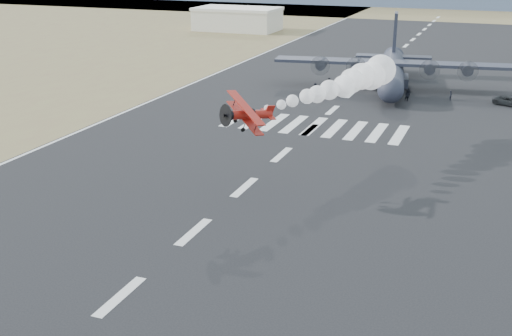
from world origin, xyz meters
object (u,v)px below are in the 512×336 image
Objects in this scene: aerobatic_biplane at (247,115)px; crew_f at (315,88)px; crew_d at (409,93)px; crew_g at (403,90)px; hangar_left at (237,19)px; crew_c at (392,95)px; crew_b at (407,95)px; crew_h at (329,83)px; transport_aircraft at (392,70)px; support_vehicle at (510,101)px; crew_a at (451,96)px; crew_e at (389,90)px.

crew_f is at bearing 116.30° from aerobatic_biplane.
crew_d is 1.05× the size of crew_g.
crew_c is at bearing -51.62° from hangar_left.
crew_b is 1.01× the size of crew_h.
transport_aircraft reaches higher than crew_d.
crew_c reaches higher than support_vehicle.
transport_aircraft is 24.65× the size of crew_d.
crew_f is (-13.38, 1.06, -0.00)m from crew_c.
crew_b is (8.71, 48.43, -7.59)m from aerobatic_biplane.
crew_b is 2.56m from crew_c.
crew_a is at bearing -161.88° from crew_h.
crew_b is 2.19m from crew_d.
aerobatic_biplane reaches higher than crew_g.
transport_aircraft reaches higher than hangar_left.
transport_aircraft is 11.10m from crew_c.
crew_e reaches higher than crew_g.
crew_b is 15.50m from crew_h.
aerobatic_biplane is at bearing -122.75° from crew_b.
crew_f is at bearing -149.09° from transport_aircraft.
transport_aircraft is 24.64× the size of crew_e.
crew_h reaches higher than crew_c.
crew_g is 13.20m from crew_h.
support_vehicle is 18.58m from crew_c.
crew_f is at bearing 116.11° from support_vehicle.
crew_e is at bearing -55.54° from crew_f.
crew_h is (-5.96, 53.45, -7.59)m from aerobatic_biplane.
support_vehicle is 3.27× the size of crew_a.
crew_f is (45.96, -73.86, -2.58)m from hangar_left.
crew_b reaches higher than support_vehicle.
crew_c is 0.98× the size of crew_d.
crew_h is at bearing 6.18° from crew_f.
transport_aircraft is 9.43m from crew_d.
crew_d and crew_e have the same top height.
crew_c is 13.31m from crew_h.
crew_d is (-0.15, 2.19, -0.10)m from crew_b.
hangar_left is 4.17× the size of aerobatic_biplane.
support_vehicle is 19.42m from crew_e.
transport_aircraft reaches higher than crew_h.
transport_aircraft is (4.28, 58.71, -5.42)m from aerobatic_biplane.
crew_h is at bearing 114.31° from aerobatic_biplane.
crew_d is (-6.74, -0.96, 0.05)m from crew_a.
aerobatic_biplane is 3.53× the size of crew_c.
crew_f is 14.95m from crew_g.
crew_e reaches higher than crew_f.
crew_b reaches higher than crew_d.
crew_f is (-11.47, -9.64, -2.28)m from transport_aircraft.
transport_aircraft is 11.70m from crew_h.
crew_d is (4.28, -8.09, -2.26)m from transport_aircraft.
transport_aircraft is at bearing -48.19° from hangar_left.
transport_aircraft is at bearing -129.65° from crew_h.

